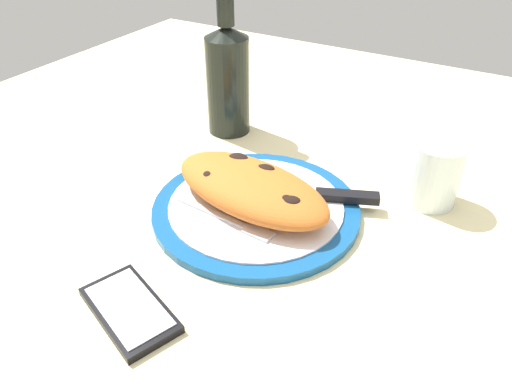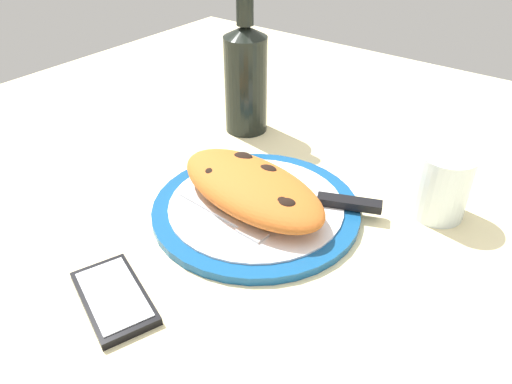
# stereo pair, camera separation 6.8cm
# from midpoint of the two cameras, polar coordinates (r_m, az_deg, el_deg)

# --- Properties ---
(ground_plane) EXTENTS (1.50, 1.50, 0.03)m
(ground_plane) POSITION_cam_midpoint_polar(r_m,az_deg,el_deg) (0.71, -2.75, -3.44)
(ground_plane) COLOR beige
(plate) EXTENTS (0.29, 0.29, 0.02)m
(plate) POSITION_cam_midpoint_polar(r_m,az_deg,el_deg) (0.70, -2.80, -2.00)
(plate) COLOR navy
(plate) RESTS_ON ground_plane
(calzone) EXTENTS (0.27, 0.16, 0.05)m
(calzone) POSITION_cam_midpoint_polar(r_m,az_deg,el_deg) (0.68, -3.28, 0.61)
(calzone) COLOR #C16023
(calzone) RESTS_ON plate
(fork) EXTENTS (0.16, 0.03, 0.00)m
(fork) POSITION_cam_midpoint_polar(r_m,az_deg,el_deg) (0.66, -5.77, -3.53)
(fork) COLOR silver
(fork) RESTS_ON plate
(knife) EXTENTS (0.22, 0.11, 0.01)m
(knife) POSITION_cam_midpoint_polar(r_m,az_deg,el_deg) (0.70, 5.16, -0.50)
(knife) COLOR silver
(knife) RESTS_ON plate
(smartphone) EXTENTS (0.14, 0.11, 0.01)m
(smartphone) POSITION_cam_midpoint_polar(r_m,az_deg,el_deg) (0.58, -17.90, -13.07)
(smartphone) COLOR black
(smartphone) RESTS_ON ground_plane
(water_glass) EXTENTS (0.08, 0.08, 0.10)m
(water_glass) POSITION_cam_midpoint_polar(r_m,az_deg,el_deg) (0.73, 17.50, 1.58)
(water_glass) COLOR silver
(water_glass) RESTS_ON ground_plane
(wine_bottle) EXTENTS (0.08, 0.08, 0.25)m
(wine_bottle) POSITION_cam_midpoint_polar(r_m,az_deg,el_deg) (0.88, -5.59, 13.06)
(wine_bottle) COLOR black
(wine_bottle) RESTS_ON ground_plane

